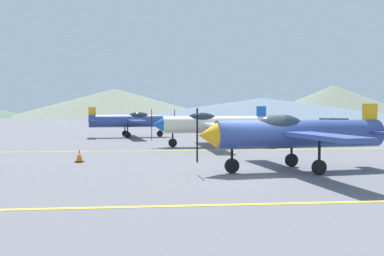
% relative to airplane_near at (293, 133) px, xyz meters
% --- Properties ---
extents(ground_plane, '(400.00, 400.00, 0.00)m').
position_rel_airplane_near_xyz_m(ground_plane, '(-1.37, -0.31, -1.42)').
color(ground_plane, slate).
extents(apron_line_near, '(80.00, 0.16, 0.01)m').
position_rel_airplane_near_xyz_m(apron_line_near, '(-1.37, -5.17, -1.42)').
color(apron_line_near, yellow).
rests_on(apron_line_near, ground_plane).
extents(apron_line_far, '(80.00, 0.16, 0.01)m').
position_rel_airplane_near_xyz_m(apron_line_far, '(-1.37, 8.05, -1.42)').
color(apron_line_far, yellow).
rests_on(apron_line_far, ground_plane).
extents(airplane_near, '(7.36, 8.44, 2.52)m').
position_rel_airplane_near_xyz_m(airplane_near, '(0.00, 0.00, 0.00)').
color(airplane_near, '#33478C').
rests_on(airplane_near, ground_plane).
extents(airplane_mid, '(7.30, 8.41, 2.52)m').
position_rel_airplane_near_xyz_m(airplane_mid, '(-1.61, 10.42, 0.00)').
color(airplane_mid, silver).
rests_on(airplane_mid, ground_plane).
extents(airplane_far, '(7.37, 8.43, 2.52)m').
position_rel_airplane_near_xyz_m(airplane_far, '(-6.97, 19.82, 0.00)').
color(airplane_far, '#33478C').
rests_on(airplane_far, ground_plane).
extents(car_sedan, '(2.29, 4.43, 1.62)m').
position_rel_airplane_near_xyz_m(car_sedan, '(9.77, 18.06, -0.58)').
color(car_sedan, '#3372BF').
rests_on(car_sedan, ground_plane).
extents(traffic_cone_front, '(0.36, 0.36, 0.59)m').
position_rel_airplane_near_xyz_m(traffic_cone_front, '(-8.39, 3.42, -1.13)').
color(traffic_cone_front, black).
rests_on(traffic_cone_front, ground_plane).
extents(hill_centerleft, '(72.05, 72.05, 9.86)m').
position_rel_airplane_near_xyz_m(hill_centerleft, '(-18.46, 130.31, 3.51)').
color(hill_centerleft, slate).
rests_on(hill_centerleft, ground_plane).
extents(hill_centerright, '(87.86, 87.86, 6.20)m').
position_rel_airplane_near_xyz_m(hill_centerright, '(29.16, 110.84, 1.68)').
color(hill_centerright, slate).
rests_on(hill_centerright, ground_plane).
extents(hill_right, '(60.02, 60.02, 12.26)m').
position_rel_airplane_near_xyz_m(hill_right, '(66.42, 141.73, 4.71)').
color(hill_right, slate).
rests_on(hill_right, ground_plane).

